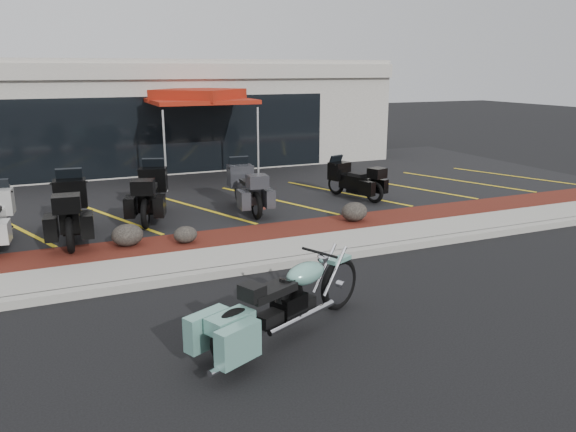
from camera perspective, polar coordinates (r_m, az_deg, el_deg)
name	(u,v)px	position (r m, az deg, el deg)	size (l,w,h in m)	color
ground	(280,287)	(9.88, -0.87, -7.19)	(90.00, 90.00, 0.00)	black
curb	(261,266)	(10.64, -2.73, -5.14)	(24.00, 0.25, 0.15)	gray
sidewalk	(249,255)	(11.26, -4.00, -4.02)	(24.00, 1.20, 0.15)	gray
mulch_bed	(230,239)	(12.34, -5.86, -2.34)	(24.00, 1.20, 0.16)	#3A0E0D
upper_lot	(176,191)	(17.41, -11.28, 2.49)	(26.00, 9.60, 0.15)	black
dealership_building	(139,112)	(23.26, -14.91, 10.13)	(18.00, 8.16, 4.00)	gray
boulder_left	(127,235)	(11.96, -16.01, -1.87)	(0.64, 0.54, 0.46)	black
boulder_mid	(185,235)	(11.90, -10.38, -1.87)	(0.50, 0.41, 0.35)	black
boulder_right	(354,212)	(13.46, 6.75, 0.44)	(0.64, 0.54, 0.45)	black
hero_cruiser	(339,276)	(8.82, 5.21, -6.12)	(3.18, 0.81, 1.12)	#68A294
touring_white	(0,207)	(13.66, -27.24, 0.79)	(2.16, 0.83, 1.26)	beige
touring_black_front	(71,199)	(13.47, -21.15, 1.61)	(2.44, 0.93, 1.42)	black
touring_black_mid	(154,185)	(14.67, -13.43, 3.12)	(2.35, 0.90, 1.37)	black
touring_grey	(239,180)	(15.00, -4.99, 3.62)	(2.25, 0.86, 1.31)	#2F2F34
touring_black_rear	(336,175)	(16.23, 4.91, 4.18)	(1.98, 0.76, 1.15)	black
traffic_cone	(156,181)	(17.47, -13.31, 3.45)	(0.29, 0.29, 0.47)	#EA4707
popup_canopy	(199,98)	(18.49, -9.05, 11.79)	(3.23, 3.23, 2.90)	silver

